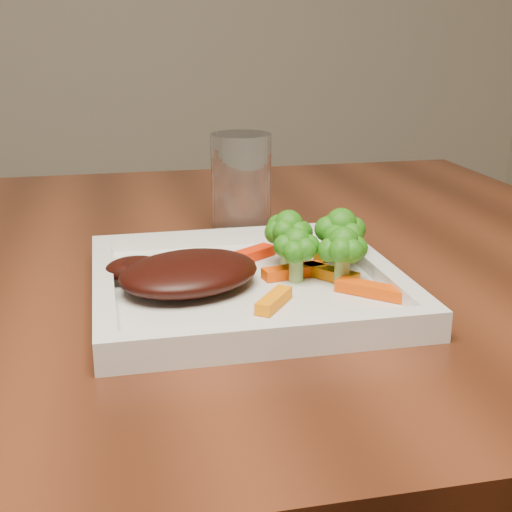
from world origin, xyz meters
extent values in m
cube|color=white|center=(0.36, -0.22, 0.76)|extent=(0.27, 0.27, 0.01)
ellipsoid|color=black|center=(0.31, -0.22, 0.78)|extent=(0.16, 0.14, 0.03)
cube|color=#E14303|center=(0.46, -0.27, 0.77)|extent=(0.06, 0.05, 0.01)
cube|color=orange|center=(0.37, -0.28, 0.77)|extent=(0.04, 0.05, 0.01)
cube|color=orange|center=(0.46, -0.16, 0.77)|extent=(0.05, 0.03, 0.01)
cube|color=red|center=(0.38, -0.16, 0.77)|extent=(0.06, 0.05, 0.01)
cube|color=#D36503|center=(0.44, -0.22, 0.77)|extent=(0.05, 0.05, 0.01)
cube|color=#EE4603|center=(0.41, -0.21, 0.77)|extent=(0.06, 0.03, 0.01)
cylinder|color=white|center=(0.39, -0.03, 0.81)|extent=(0.09, 0.09, 0.12)
camera|label=1|loc=(0.24, -0.81, 0.99)|focal=50.00mm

